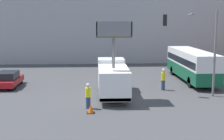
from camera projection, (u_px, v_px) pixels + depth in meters
ground_plane at (122, 99)px, 24.24m from camera, size 120.00×120.00×0.00m
building_backdrop_far at (108, 14)px, 47.31m from camera, size 44.00×10.00×13.97m
utility_truck at (113, 76)px, 24.88m from camera, size 2.59×7.04×5.95m
city_bus at (191, 63)px, 31.26m from camera, size 2.42×10.50×3.04m
traffic_light_pole at (198, 39)px, 24.56m from camera, size 4.14×3.88×6.78m
road_worker_near_truck at (88, 96)px, 21.45m from camera, size 0.38×0.38×1.78m
road_worker_directing at (163, 79)px, 27.12m from camera, size 0.38×0.38×1.90m
traffic_cone_near_truck at (91, 109)px, 20.47m from camera, size 0.53×0.53×0.60m
parked_car_curbside at (8, 79)px, 28.32m from camera, size 1.88×4.29×1.43m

